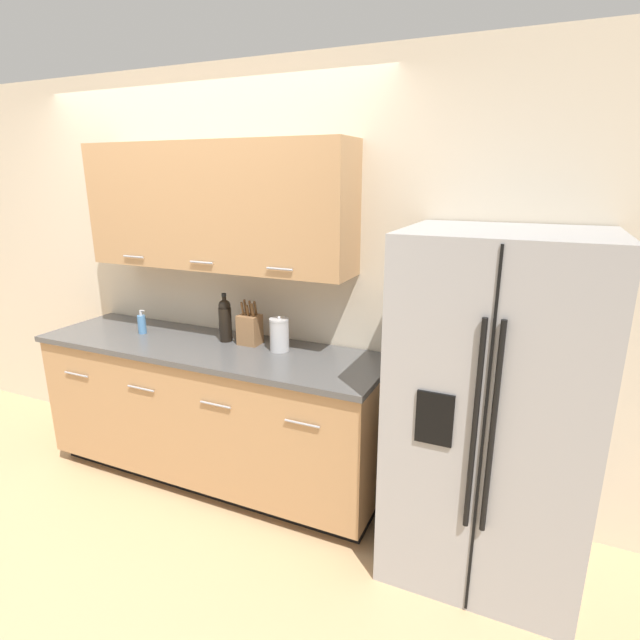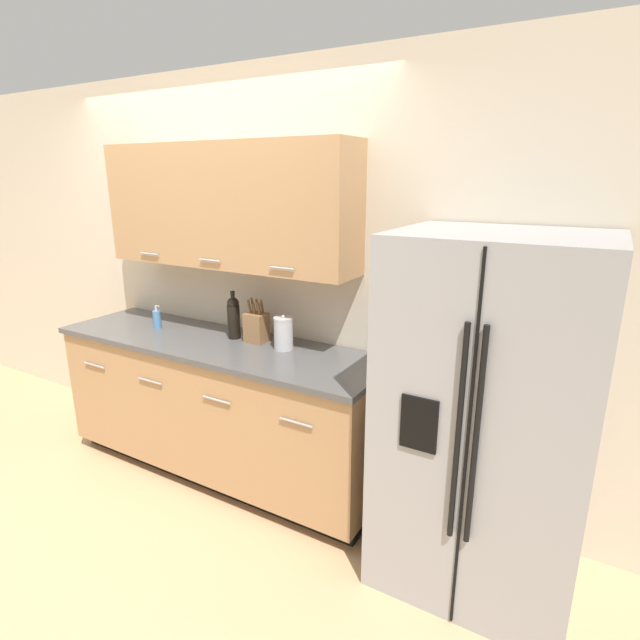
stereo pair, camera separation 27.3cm
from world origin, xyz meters
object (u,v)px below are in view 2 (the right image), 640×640
Objects in this scene: refrigerator at (487,418)px; soap_dispenser at (157,319)px; knife_block at (256,327)px; steel_canister at (283,333)px; wine_bottle at (234,317)px.

refrigerator reaches higher than soap_dispenser.
knife_block is 0.78m from soap_dispenser.
steel_canister is at bearing 4.27° from soap_dispenser.
refrigerator is 1.26m from steel_canister.
refrigerator is 2.25m from soap_dispenser.
soap_dispenser is (-0.77, -0.11, -0.03)m from knife_block.
knife_block reaches higher than steel_canister.
wine_bottle is 1.44× the size of steel_canister.
steel_canister is at bearing -2.88° from wine_bottle.
refrigerator reaches higher than steel_canister.
wine_bottle is 0.40m from steel_canister.
refrigerator is at bearing -6.90° from steel_canister.
wine_bottle is at bearing 174.07° from refrigerator.
knife_block is 1.73× the size of soap_dispenser.
knife_block is at bearing 7.77° from soap_dispenser.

